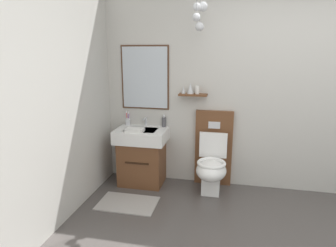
# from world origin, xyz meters

# --- Properties ---
(wall_back) EXTENTS (5.06, 0.64, 2.67)m
(wall_back) POSITION_xyz_m (-0.02, 1.71, 1.33)
(wall_back) COLOR beige
(wall_back) RESTS_ON ground
(wall_left) EXTENTS (0.12, 3.55, 2.67)m
(wall_left) POSITION_xyz_m (-2.47, 0.00, 1.33)
(wall_left) COLOR beige
(wall_left) RESTS_ON ground
(bath_mat) EXTENTS (0.68, 0.44, 0.01)m
(bath_mat) POSITION_xyz_m (-1.89, 0.85, 0.01)
(bath_mat) COLOR #9E9993
(bath_mat) RESTS_ON ground
(vanity_sink_left) EXTENTS (0.66, 0.50, 0.75)m
(vanity_sink_left) POSITION_xyz_m (-1.89, 1.45, 0.40)
(vanity_sink_left) COLOR brown
(vanity_sink_left) RESTS_ON ground
(tap_on_left_sink) EXTENTS (0.03, 0.13, 0.11)m
(tap_on_left_sink) POSITION_xyz_m (-1.89, 1.63, 0.82)
(tap_on_left_sink) COLOR silver
(tap_on_left_sink) RESTS_ON vanity_sink_left
(toilet) EXTENTS (0.48, 0.63, 1.00)m
(toilet) POSITION_xyz_m (-0.96, 1.45, 0.38)
(toilet) COLOR brown
(toilet) RESTS_ON ground
(toothbrush_cup) EXTENTS (0.07, 0.07, 0.20)m
(toothbrush_cup) POSITION_xyz_m (-2.14, 1.62, 0.81)
(toothbrush_cup) COLOR silver
(toothbrush_cup) RESTS_ON vanity_sink_left
(soap_dispenser) EXTENTS (0.06, 0.06, 0.17)m
(soap_dispenser) POSITION_xyz_m (-1.63, 1.63, 0.82)
(soap_dispenser) COLOR #4C4C51
(soap_dispenser) RESTS_ON vanity_sink_left
(folded_hand_towel) EXTENTS (0.22, 0.16, 0.04)m
(folded_hand_towel) POSITION_xyz_m (-1.93, 1.30, 0.78)
(folded_hand_towel) COLOR white
(folded_hand_towel) RESTS_ON vanity_sink_left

